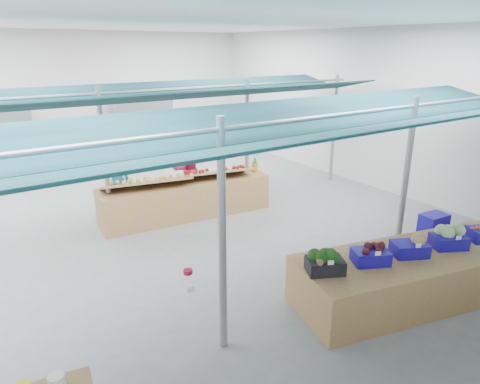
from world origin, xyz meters
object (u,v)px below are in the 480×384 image
(fruit_counter, at_px, (186,199))
(vendor_right, at_px, (187,169))
(crate_stack, at_px, (433,229))
(vendor_left, at_px, (117,180))
(veg_counter, at_px, (417,275))

(fruit_counter, bearing_deg, vendor_right, 67.23)
(fruit_counter, xyz_separation_m, vendor_right, (0.60, 1.10, 0.36))
(crate_stack, distance_m, vendor_left, 6.87)
(fruit_counter, xyz_separation_m, vendor_left, (-1.20, 1.10, 0.36))
(crate_stack, xyz_separation_m, vendor_right, (-2.75, 5.13, 0.47))
(crate_stack, bearing_deg, vendor_left, 131.56)
(vendor_right, bearing_deg, fruit_counter, 67.23)
(fruit_counter, bearing_deg, crate_stack, -44.45)
(vendor_right, bearing_deg, crate_stack, 124.01)
(veg_counter, relative_size, vendor_right, 2.50)
(crate_stack, distance_m, vendor_right, 5.84)
(fruit_counter, height_order, crate_stack, fruit_counter)
(veg_counter, bearing_deg, crate_stack, 40.15)
(crate_stack, bearing_deg, vendor_right, 118.17)
(fruit_counter, xyz_separation_m, crate_stack, (3.35, -4.03, -0.11))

